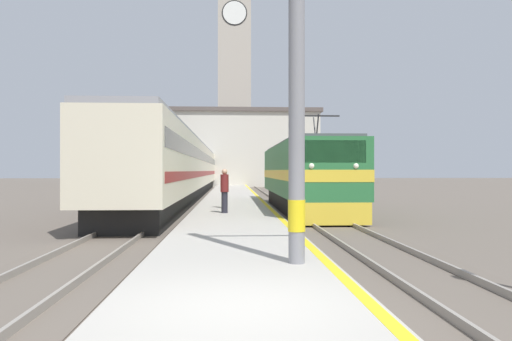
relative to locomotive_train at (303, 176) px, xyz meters
The scene contains 11 objects.
ground_plane 12.24m from the locomotive_train, 106.89° to the left, with size 200.00×200.00×0.00m, color #60564C.
platform 7.64m from the locomotive_train, 118.10° to the left, with size 3.69×140.00×0.29m.
rail_track_near 6.81m from the locomotive_train, 90.00° to the left, with size 2.83×140.00×0.16m.
rail_track_far 9.82m from the locomotive_train, 137.04° to the left, with size 2.83×140.00×0.16m.
locomotive_train is the anchor object (origin of this frame).
passenger_train 14.98m from the locomotive_train, 118.19° to the left, with size 2.92×47.21×4.18m.
catenary_mast 15.85m from the locomotive_train, 98.58° to the right, with size 2.73×0.33×7.66m.
person_on_platform 5.78m from the locomotive_train, 132.79° to the right, with size 0.34×0.34×1.83m.
second_waiting_passenger 4.27m from the locomotive_train, 158.49° to the right, with size 0.34×0.34×1.77m.
clock_tower 49.70m from the locomotive_train, 93.78° to the left, with size 5.81×5.81×31.60m.
station_building 40.37m from the locomotive_train, 97.11° to the left, with size 25.40×8.22×9.83m.
Camera 1 is at (-0.14, -6.47, 2.03)m, focal length 35.00 mm.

